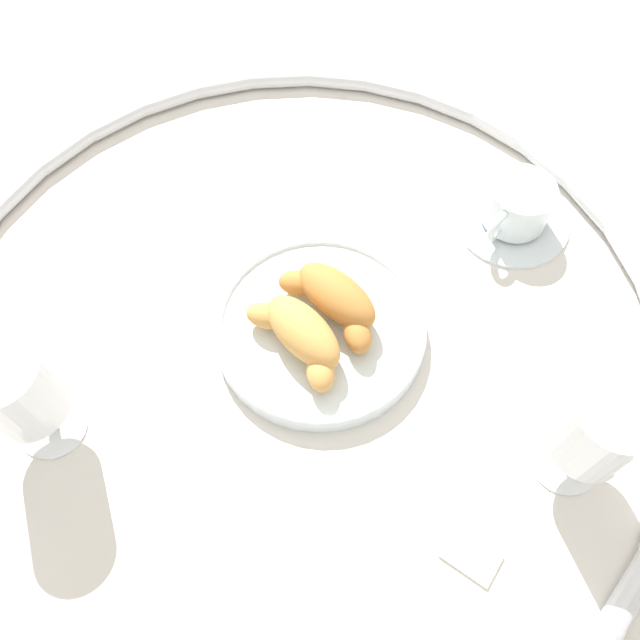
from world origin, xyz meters
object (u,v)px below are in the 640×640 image
(croissant_small, at_px, (301,334))
(juice_glass_right, at_px, (16,390))
(pastry_plate, at_px, (320,328))
(sugar_packet, at_px, (471,555))
(juice_glass_left, at_px, (599,429))
(croissant_large, at_px, (334,298))
(coffee_cup_near, at_px, (516,209))

(croissant_small, relative_size, juice_glass_right, 0.85)
(pastry_plate, bearing_deg, sugar_packet, 133.89)
(pastry_plate, distance_m, juice_glass_left, 0.29)
(croissant_large, height_order, juice_glass_left, juice_glass_left)
(coffee_cup_near, bearing_deg, pastry_plate, 46.37)
(juice_glass_right, bearing_deg, coffee_cup_near, -139.59)
(coffee_cup_near, bearing_deg, croissant_small, 48.04)
(croissant_small, relative_size, juice_glass_left, 0.85)
(croissant_small, relative_size, sugar_packet, 2.38)
(croissant_large, bearing_deg, juice_glass_right, 37.02)
(croissant_large, distance_m, coffee_cup_near, 0.25)
(croissant_small, bearing_deg, juice_glass_left, 168.39)
(coffee_cup_near, xyz_separation_m, sugar_packet, (0.00, 0.39, -0.02))
(coffee_cup_near, xyz_separation_m, juice_glass_right, (0.42, 0.36, 0.07))
(croissant_large, relative_size, croissant_small, 1.02)
(juice_glass_right, bearing_deg, croissant_large, -142.98)
(croissant_small, xyz_separation_m, juice_glass_right, (0.22, 0.14, 0.05))
(juice_glass_right, bearing_deg, sugar_packet, 176.10)
(pastry_plate, distance_m, coffee_cup_near, 0.27)
(croissant_large, distance_m, juice_glass_left, 0.28)
(juice_glass_right, relative_size, sugar_packet, 2.80)
(sugar_packet, bearing_deg, juice_glass_right, 17.65)
(coffee_cup_near, height_order, sugar_packet, coffee_cup_near)
(coffee_cup_near, height_order, juice_glass_left, juice_glass_left)
(croissant_large, distance_m, sugar_packet, 0.28)
(juice_glass_left, distance_m, juice_glass_right, 0.51)
(pastry_plate, relative_size, croissant_large, 1.87)
(croissant_small, distance_m, sugar_packet, 0.26)
(croissant_large, distance_m, croissant_small, 0.05)
(coffee_cup_near, relative_size, sugar_packet, 2.72)
(pastry_plate, distance_m, croissant_large, 0.04)
(croissant_large, height_order, coffee_cup_near, croissant_large)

